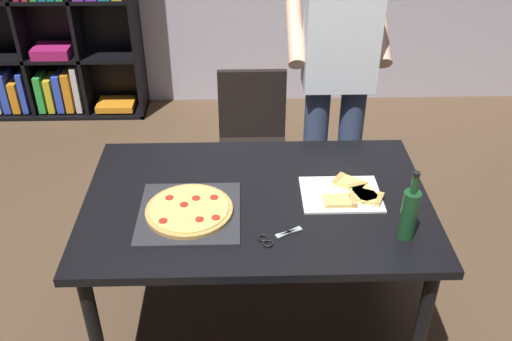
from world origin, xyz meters
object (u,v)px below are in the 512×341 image
at_px(pepperoni_pizza_on_tray, 189,211).
at_px(wine_bottle, 409,213).
at_px(kitchen_scissors, 274,238).
at_px(dining_table, 257,211).
at_px(person_serving_pizza, 337,77).
at_px(bookshelf, 47,8).
at_px(chair_far_side, 253,135).

bearing_deg(pepperoni_pizza_on_tray, wine_bottle, -10.96).
distance_m(wine_bottle, kitchen_scissors, 0.55).
bearing_deg(pepperoni_pizza_on_tray, dining_table, 20.32).
bearing_deg(person_serving_pizza, bookshelf, 141.70).
bearing_deg(chair_far_side, person_serving_pizza, -25.63).
xyz_separation_m(bookshelf, pepperoni_pizza_on_tray, (1.29, -2.49, -0.12)).
height_order(dining_table, bookshelf, bookshelf).
bearing_deg(wine_bottle, person_serving_pizza, 97.86).
relative_size(wine_bottle, kitchen_scissors, 1.62).
relative_size(bookshelf, wine_bottle, 6.17).
height_order(chair_far_side, wine_bottle, wine_bottle).
bearing_deg(wine_bottle, bookshelf, 129.39).
height_order(wine_bottle, kitchen_scissors, wine_bottle).
distance_m(bookshelf, wine_bottle, 3.45).
xyz_separation_m(person_serving_pizza, kitchen_scissors, (-0.40, -1.06, -0.24)).
bearing_deg(chair_far_side, dining_table, -90.00).
distance_m(pepperoni_pizza_on_tray, wine_bottle, 0.92).
relative_size(chair_far_side, bookshelf, 0.46).
bearing_deg(kitchen_scissors, wine_bottle, 0.27).
xyz_separation_m(chair_far_side, bookshelf, (-1.59, 1.40, 0.37)).
relative_size(chair_far_side, wine_bottle, 2.85).
xyz_separation_m(dining_table, pepperoni_pizza_on_tray, (-0.30, -0.11, 0.09)).
distance_m(chair_far_side, bookshelf, 2.15).
xyz_separation_m(bookshelf, person_serving_pizza, (2.05, -1.62, 0.11)).
xyz_separation_m(person_serving_pizza, wine_bottle, (0.15, -1.05, -0.13)).
xyz_separation_m(chair_far_side, person_serving_pizza, (0.46, -0.22, 0.49)).
distance_m(bookshelf, pepperoni_pizza_on_tray, 2.81).
bearing_deg(chair_far_side, bookshelf, 138.67).
xyz_separation_m(bookshelf, kitchen_scissors, (1.65, -2.67, -0.13)).
bearing_deg(chair_far_side, wine_bottle, -64.60).
bearing_deg(person_serving_pizza, dining_table, -120.85).
bearing_deg(person_serving_pizza, wine_bottle, -82.14).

